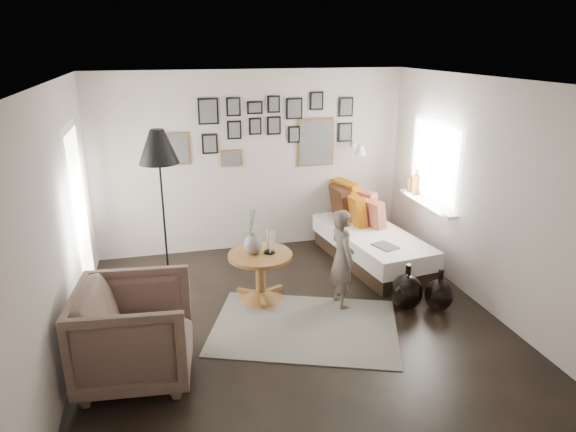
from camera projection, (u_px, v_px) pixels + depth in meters
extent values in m
plane|color=black|center=(295.00, 325.00, 5.63)|extent=(4.80, 4.80, 0.00)
plane|color=#AA9D95|center=(252.00, 162.00, 7.41)|extent=(4.50, 0.00, 4.50)
plane|color=#AA9D95|center=(401.00, 338.00, 3.01)|extent=(4.50, 0.00, 4.50)
plane|color=#AA9D95|center=(58.00, 232.00, 4.69)|extent=(0.00, 4.80, 4.80)
plane|color=#AA9D95|center=(489.00, 197.00, 5.74)|extent=(0.00, 4.80, 4.80)
plane|color=white|center=(296.00, 81.00, 4.79)|extent=(4.80, 4.80, 0.00)
plane|color=white|center=(80.00, 217.00, 5.87)|extent=(0.00, 2.14, 2.14)
plane|color=white|center=(80.00, 217.00, 5.87)|extent=(0.00, 1.88, 1.88)
plane|color=white|center=(80.00, 217.00, 5.87)|extent=(0.00, 1.93, 1.93)
plane|color=white|center=(435.00, 161.00, 6.78)|extent=(0.00, 1.30, 1.30)
plane|color=white|center=(435.00, 161.00, 6.78)|extent=(0.00, 1.14, 1.14)
cube|color=white|center=(427.00, 203.00, 6.95)|extent=(0.15, 1.32, 0.04)
cylinder|color=#8C4C14|center=(416.00, 185.00, 7.22)|extent=(0.10, 0.10, 0.28)
cylinder|color=#8C4C14|center=(410.00, 184.00, 7.39)|extent=(0.08, 0.08, 0.22)
cube|color=brown|center=(177.00, 149.00, 7.07)|extent=(0.35, 0.03, 0.45)
cube|color=black|center=(177.00, 149.00, 7.06)|extent=(0.30, 0.01, 0.40)
cube|color=black|center=(208.00, 111.00, 7.02)|extent=(0.28, 0.03, 0.36)
cube|color=black|center=(208.00, 111.00, 7.00)|extent=(0.23, 0.01, 0.31)
cube|color=black|center=(210.00, 144.00, 7.16)|extent=(0.22, 0.03, 0.28)
cube|color=black|center=(210.00, 144.00, 7.15)|extent=(0.17, 0.01, 0.23)
cube|color=black|center=(233.00, 107.00, 7.08)|extent=(0.20, 0.03, 0.26)
cube|color=black|center=(234.00, 107.00, 7.07)|extent=(0.15, 0.01, 0.21)
cube|color=black|center=(234.00, 130.00, 7.19)|extent=(0.20, 0.03, 0.26)
cube|color=black|center=(234.00, 130.00, 7.17)|extent=(0.15, 0.01, 0.21)
cube|color=black|center=(255.00, 108.00, 7.16)|extent=(0.22, 0.03, 0.18)
cube|color=black|center=(255.00, 108.00, 7.14)|extent=(0.17, 0.01, 0.13)
cube|color=black|center=(255.00, 126.00, 7.24)|extent=(0.18, 0.03, 0.24)
cube|color=black|center=(255.00, 126.00, 7.23)|extent=(0.13, 0.01, 0.19)
cube|color=black|center=(274.00, 104.00, 7.21)|extent=(0.18, 0.03, 0.24)
cube|color=black|center=(274.00, 104.00, 7.19)|extent=(0.13, 0.01, 0.19)
cube|color=black|center=(274.00, 126.00, 7.31)|extent=(0.20, 0.03, 0.26)
cube|color=black|center=(274.00, 126.00, 7.29)|extent=(0.15, 0.01, 0.21)
cube|color=black|center=(294.00, 109.00, 7.30)|extent=(0.24, 0.03, 0.30)
cube|color=black|center=(295.00, 109.00, 7.29)|extent=(0.19, 0.01, 0.25)
cube|color=black|center=(294.00, 134.00, 7.42)|extent=(0.18, 0.03, 0.24)
cube|color=black|center=(294.00, 135.00, 7.41)|extent=(0.13, 0.01, 0.19)
cube|color=brown|center=(316.00, 142.00, 7.54)|extent=(0.55, 0.03, 0.70)
cube|color=black|center=(316.00, 143.00, 7.52)|extent=(0.50, 0.01, 0.65)
cube|color=black|center=(316.00, 101.00, 7.35)|extent=(0.20, 0.03, 0.26)
cube|color=black|center=(317.00, 101.00, 7.33)|extent=(0.15, 0.01, 0.21)
cube|color=black|center=(346.00, 107.00, 7.48)|extent=(0.22, 0.03, 0.28)
cube|color=black|center=(346.00, 107.00, 7.47)|extent=(0.17, 0.01, 0.23)
cube|color=black|center=(345.00, 132.00, 7.60)|extent=(0.22, 0.03, 0.28)
cube|color=black|center=(345.00, 132.00, 7.59)|extent=(0.17, 0.01, 0.23)
cube|color=brown|center=(232.00, 158.00, 7.30)|extent=(0.30, 0.03, 0.24)
cube|color=black|center=(232.00, 158.00, 7.29)|extent=(0.25, 0.01, 0.19)
cube|color=white|center=(354.00, 144.00, 7.68)|extent=(0.06, 0.04, 0.10)
cylinder|color=white|center=(357.00, 144.00, 7.57)|extent=(0.02, 0.24, 0.02)
cone|color=white|center=(360.00, 150.00, 7.47)|extent=(0.18, 0.18, 0.14)
cube|color=#B5B29F|center=(305.00, 327.00, 5.59)|extent=(2.35, 2.00, 0.01)
cone|color=brown|center=(261.00, 295.00, 6.18)|extent=(0.56, 0.56, 0.11)
cylinder|color=brown|center=(261.00, 276.00, 6.10)|extent=(0.12, 0.12, 0.43)
cylinder|color=brown|center=(260.00, 255.00, 6.02)|extent=(0.76, 0.76, 0.04)
ellipsoid|color=black|center=(253.00, 244.00, 5.97)|extent=(0.22, 0.22, 0.24)
cylinder|color=black|center=(253.00, 233.00, 5.93)|extent=(0.06, 0.06, 0.04)
cylinder|color=black|center=(269.00, 252.00, 6.03)|extent=(0.13, 0.13, 0.02)
cube|color=black|center=(371.00, 255.00, 7.20)|extent=(1.08, 2.04, 0.23)
cube|color=white|center=(372.00, 240.00, 7.13)|extent=(1.15, 2.11, 0.25)
cube|color=#9A4B08|center=(353.00, 198.00, 7.74)|extent=(0.39, 0.62, 0.57)
cube|color=#351C11|center=(347.00, 202.00, 7.63)|extent=(0.24, 0.52, 0.51)
cube|color=maroon|center=(367.00, 205.00, 7.54)|extent=(0.42, 0.54, 0.49)
cube|color=#9A4B08|center=(358.00, 210.00, 7.36)|extent=(0.25, 0.49, 0.47)
cube|color=maroon|center=(374.00, 214.00, 7.24)|extent=(0.35, 0.48, 0.43)
cube|color=black|center=(385.00, 246.00, 6.57)|extent=(0.31, 0.36, 0.02)
imported|color=brown|center=(135.00, 332.00, 4.64)|extent=(1.10, 1.07, 0.92)
cube|color=beige|center=(139.00, 327.00, 4.69)|extent=(0.47, 0.48, 0.19)
cylinder|color=black|center=(170.00, 286.00, 6.50)|extent=(0.31, 0.31, 0.03)
cylinder|color=black|center=(164.00, 221.00, 6.22)|extent=(0.03, 0.03, 1.78)
cone|color=black|center=(158.00, 146.00, 5.93)|extent=(0.47, 0.47, 0.40)
cube|color=black|center=(128.00, 365.00, 4.61)|extent=(0.24, 0.22, 0.32)
cube|color=beige|center=(131.00, 366.00, 4.60)|extent=(0.24, 0.12, 0.32)
ellipsoid|color=black|center=(406.00, 292.00, 5.92)|extent=(0.37, 0.37, 0.43)
cylinder|color=black|center=(408.00, 270.00, 5.83)|extent=(0.06, 0.06, 0.13)
ellipsoid|color=black|center=(439.00, 295.00, 5.90)|extent=(0.33, 0.33, 0.38)
cylinder|color=black|center=(441.00, 275.00, 5.82)|extent=(0.06, 0.06, 0.13)
imported|color=#61554C|center=(342.00, 259.00, 5.89)|extent=(0.32, 0.45, 1.18)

